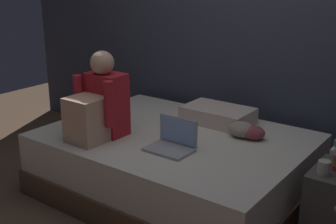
% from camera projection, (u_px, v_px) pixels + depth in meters
% --- Properties ---
extents(ground_plane, '(8.00, 8.00, 0.00)m').
position_uv_depth(ground_plane, '(173.00, 216.00, 3.23)').
color(ground_plane, brown).
extents(wall_back, '(5.60, 0.10, 2.70)m').
position_uv_depth(wall_back, '(257.00, 16.00, 3.74)').
color(wall_back, '#383D4C').
rests_on(wall_back, ground_plane).
extents(bed, '(2.00, 1.50, 0.50)m').
position_uv_depth(bed, '(175.00, 164.00, 3.50)').
color(bed, brown).
rests_on(bed, ground_plane).
extents(person_sitting, '(0.39, 0.44, 0.66)m').
position_uv_depth(person_sitting, '(98.00, 105.00, 3.30)').
color(person_sitting, '#B21E28').
rests_on(person_sitting, bed).
extents(laptop, '(0.32, 0.23, 0.22)m').
position_uv_depth(laptop, '(173.00, 142.00, 3.12)').
color(laptop, '#9EA0A5').
rests_on(laptop, bed).
extents(pillow, '(0.56, 0.36, 0.13)m').
position_uv_depth(pillow, '(218.00, 115.00, 3.68)').
color(pillow, beige).
rests_on(pillow, bed).
extents(mug, '(0.08, 0.08, 0.09)m').
position_uv_depth(mug, '(324.00, 168.00, 2.68)').
color(mug, '#BCB2A3').
rests_on(mug, nightstand).
extents(clothes_pile, '(0.29, 0.18, 0.12)m').
position_uv_depth(clothes_pile, '(247.00, 131.00, 3.34)').
color(clothes_pile, '#4C6B56').
rests_on(clothes_pile, bed).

